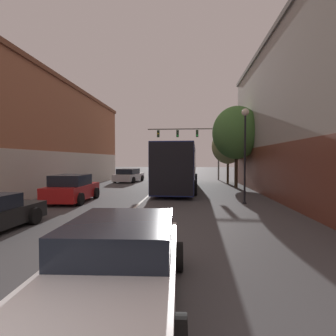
{
  "coord_description": "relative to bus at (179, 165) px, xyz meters",
  "views": [
    {
      "loc": [
        2.65,
        -1.01,
        2.33
      ],
      "look_at": [
        1.13,
        17.23,
        1.74
      ],
      "focal_mm": 28.0,
      "sensor_mm": 36.0,
      "label": 1
    }
  ],
  "objects": [
    {
      "name": "street_tree_far",
      "position": [
        4.53,
        4.78,
        1.72
      ],
      "size": [
        3.11,
        2.8,
        5.34
      ],
      "color": "#4C3823",
      "rests_on": "ground_plane"
    },
    {
      "name": "lane_center_line",
      "position": [
        -1.77,
        -3.28,
        -1.9
      ],
      "size": [
        0.14,
        45.01,
        0.01
      ],
      "color": "silver",
      "rests_on": "ground_plane"
    },
    {
      "name": "building_left_brick",
      "position": [
        -11.46,
        -1.14,
        2.33
      ],
      "size": [
        6.7,
        23.92,
        8.24
      ],
      "color": "#A86647",
      "rests_on": "ground_plane"
    },
    {
      "name": "traffic_signal_gantry",
      "position": [
        1.35,
        9.2,
        2.67
      ],
      "size": [
        8.18,
        0.36,
        6.12
      ],
      "color": "#514C47",
      "rests_on": "ground_plane"
    },
    {
      "name": "bus",
      "position": [
        0.0,
        0.0,
        0.0
      ],
      "size": [
        3.17,
        12.46,
        3.38
      ],
      "rotation": [
        0.0,
        0.0,
        1.54
      ],
      "color": "navy",
      "rests_on": "ground_plane"
    },
    {
      "name": "parked_car_left_far",
      "position": [
        -5.6,
        -6.91,
        -1.19
      ],
      "size": [
        2.16,
        3.94,
        1.5
      ],
      "rotation": [
        0.0,
        0.0,
        1.6
      ],
      "color": "red",
      "rests_on": "ground_plane"
    },
    {
      "name": "parked_car_left_near",
      "position": [
        -5.49,
        6.12,
        -1.24
      ],
      "size": [
        2.6,
        4.83,
        1.38
      ],
      "rotation": [
        0.0,
        0.0,
        1.45
      ],
      "color": "silver",
      "rests_on": "ground_plane"
    },
    {
      "name": "street_lamp",
      "position": [
        3.75,
        -6.82,
        1.36
      ],
      "size": [
        0.38,
        0.38,
        4.99
      ],
      "color": "black",
      "rests_on": "ground_plane"
    },
    {
      "name": "hatchback_foreground",
      "position": [
        -0.27,
        -16.66,
        -1.28
      ],
      "size": [
        2.27,
        4.23,
        1.3
      ],
      "rotation": [
        0.0,
        0.0,
        1.62
      ],
      "color": "silver",
      "rests_on": "ground_plane"
    },
    {
      "name": "street_tree_near",
      "position": [
        4.63,
        0.78,
        2.59
      ],
      "size": [
        3.88,
        3.49,
        6.64
      ],
      "color": "#3D2D1E",
      "rests_on": "ground_plane"
    }
  ]
}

